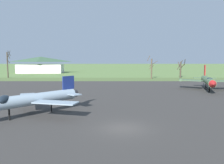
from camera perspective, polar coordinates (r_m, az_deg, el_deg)
The scene contains 9 objects.
ground_plane at distance 21.03m, azimuth 3.00°, elevation -11.77°, with size 600.00×600.00×0.00m, color #607F42.
asphalt_apron at distance 37.27m, azimuth 1.74°, elevation -3.97°, with size 109.00×55.64×0.05m, color #383533.
grass_verge_strip at distance 70.82m, azimuth 1.00°, elevation 0.68°, with size 169.00×12.00×0.06m, color #546B36.
jet_fighter_rear_center at distance 26.28m, azimuth -20.59°, elevation -4.25°, with size 11.02×11.62×4.23m.
jet_fighter_rear_left at distance 49.26m, azimuth 23.40°, elevation 0.33°, with size 11.34×14.11×5.07m.
bare_tree_far_left at distance 84.90m, azimuth -24.85°, elevation 4.20°, with size 1.37×2.00×9.34m.
bare_tree_left_of_center at distance 73.88m, azimuth 10.20°, elevation 3.56°, with size 3.63×2.52×7.62m.
bare_tree_center at distance 80.55m, azimuth 17.28°, elevation 3.35°, with size 2.96×3.22×6.42m.
visitor_building at distance 109.50m, azimuth -17.51°, elevation 4.17°, with size 21.55×11.49×7.59m.
Camera 1 is at (-1.02, -20.02, 6.34)m, focal length 35.91 mm.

